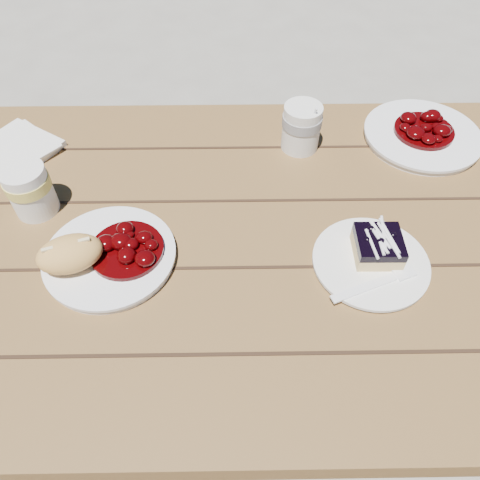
{
  "coord_description": "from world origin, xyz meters",
  "views": [
    {
      "loc": [
        0.2,
        -0.55,
        1.39
      ],
      "look_at": [
        0.2,
        -0.07,
        0.81
      ],
      "focal_mm": 35.0,
      "sensor_mm": 36.0,
      "label": 1
    }
  ],
  "objects_px": {
    "dessert_plate": "(370,263)",
    "blueberry_cake": "(378,246)",
    "bread_roll": "(70,254)",
    "second_cup": "(30,190)",
    "picnic_table": "(142,284)",
    "second_plate": "(422,136)",
    "coffee_cup": "(301,127)",
    "main_plate": "(110,257)"
  },
  "relations": [
    {
      "from": "main_plate",
      "to": "coffee_cup",
      "type": "relative_size",
      "value": 2.24
    },
    {
      "from": "second_cup",
      "to": "second_plate",
      "type": "bearing_deg",
      "value": 14.4
    },
    {
      "from": "blueberry_cake",
      "to": "dessert_plate",
      "type": "bearing_deg",
      "value": -123.24
    },
    {
      "from": "second_plate",
      "to": "second_cup",
      "type": "height_order",
      "value": "second_cup"
    },
    {
      "from": "blueberry_cake",
      "to": "second_cup",
      "type": "height_order",
      "value": "second_cup"
    },
    {
      "from": "picnic_table",
      "to": "coffee_cup",
      "type": "bearing_deg",
      "value": 36.06
    },
    {
      "from": "main_plate",
      "to": "second_cup",
      "type": "relative_size",
      "value": 2.24
    },
    {
      "from": "coffee_cup",
      "to": "second_plate",
      "type": "distance_m",
      "value": 0.27
    },
    {
      "from": "blueberry_cake",
      "to": "second_plate",
      "type": "height_order",
      "value": "blueberry_cake"
    },
    {
      "from": "picnic_table",
      "to": "second_plate",
      "type": "xyz_separation_m",
      "value": [
        0.6,
        0.27,
        0.17
      ]
    },
    {
      "from": "bread_roll",
      "to": "second_cup",
      "type": "distance_m",
      "value": 0.18
    },
    {
      "from": "picnic_table",
      "to": "dessert_plate",
      "type": "bearing_deg",
      "value": -10.15
    },
    {
      "from": "picnic_table",
      "to": "second_plate",
      "type": "relative_size",
      "value": 8.16
    },
    {
      "from": "picnic_table",
      "to": "second_cup",
      "type": "height_order",
      "value": "second_cup"
    },
    {
      "from": "dessert_plate",
      "to": "coffee_cup",
      "type": "height_order",
      "value": "coffee_cup"
    },
    {
      "from": "dessert_plate",
      "to": "second_cup",
      "type": "relative_size",
      "value": 1.95
    },
    {
      "from": "picnic_table",
      "to": "blueberry_cake",
      "type": "distance_m",
      "value": 0.48
    },
    {
      "from": "coffee_cup",
      "to": "second_plate",
      "type": "xyz_separation_m",
      "value": [
        0.27,
        0.02,
        -0.04
      ]
    },
    {
      "from": "picnic_table",
      "to": "second_plate",
      "type": "distance_m",
      "value": 0.68
    },
    {
      "from": "second_cup",
      "to": "coffee_cup",
      "type": "bearing_deg",
      "value": 19.27
    },
    {
      "from": "second_plate",
      "to": "dessert_plate",
      "type": "bearing_deg",
      "value": -117.58
    },
    {
      "from": "main_plate",
      "to": "dessert_plate",
      "type": "height_order",
      "value": "main_plate"
    },
    {
      "from": "main_plate",
      "to": "bread_roll",
      "type": "distance_m",
      "value": 0.07
    },
    {
      "from": "coffee_cup",
      "to": "second_plate",
      "type": "bearing_deg",
      "value": 4.59
    },
    {
      "from": "bread_roll",
      "to": "blueberry_cake",
      "type": "bearing_deg",
      "value": 2.12
    },
    {
      "from": "main_plate",
      "to": "bread_roll",
      "type": "relative_size",
      "value": 2.05
    },
    {
      "from": "blueberry_cake",
      "to": "coffee_cup",
      "type": "height_order",
      "value": "coffee_cup"
    },
    {
      "from": "dessert_plate",
      "to": "blueberry_cake",
      "type": "height_order",
      "value": "blueberry_cake"
    },
    {
      "from": "bread_roll",
      "to": "second_plate",
      "type": "distance_m",
      "value": 0.76
    },
    {
      "from": "picnic_table",
      "to": "main_plate",
      "type": "relative_size",
      "value": 9.1
    },
    {
      "from": "second_plate",
      "to": "second_cup",
      "type": "bearing_deg",
      "value": -165.6
    },
    {
      "from": "dessert_plate",
      "to": "coffee_cup",
      "type": "relative_size",
      "value": 1.95
    },
    {
      "from": "blueberry_cake",
      "to": "coffee_cup",
      "type": "relative_size",
      "value": 0.79
    },
    {
      "from": "main_plate",
      "to": "dessert_plate",
      "type": "distance_m",
      "value": 0.45
    },
    {
      "from": "bread_roll",
      "to": "blueberry_cake",
      "type": "xyz_separation_m",
      "value": [
        0.51,
        0.02,
        -0.01
      ]
    },
    {
      "from": "dessert_plate",
      "to": "coffee_cup",
      "type": "xyz_separation_m",
      "value": [
        -0.09,
        0.32,
        0.04
      ]
    },
    {
      "from": "second_plate",
      "to": "second_cup",
      "type": "xyz_separation_m",
      "value": [
        -0.78,
        -0.2,
        0.04
      ]
    },
    {
      "from": "bread_roll",
      "to": "dessert_plate",
      "type": "relative_size",
      "value": 0.56
    },
    {
      "from": "dessert_plate",
      "to": "blueberry_cake",
      "type": "distance_m",
      "value": 0.03
    },
    {
      "from": "coffee_cup",
      "to": "dessert_plate",
      "type": "bearing_deg",
      "value": -74.05
    },
    {
      "from": "dessert_plate",
      "to": "blueberry_cake",
      "type": "bearing_deg",
      "value": 56.31
    },
    {
      "from": "picnic_table",
      "to": "second_cup",
      "type": "xyz_separation_m",
      "value": [
        -0.18,
        0.06,
        0.21
      ]
    }
  ]
}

